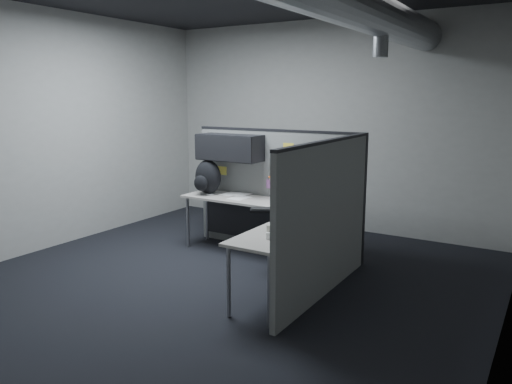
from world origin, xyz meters
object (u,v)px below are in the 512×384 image
Objects in this scene: backpack at (207,178)px; monitor at (328,187)px; phone at (287,226)px; desk at (269,217)px; keyboard at (271,210)px.

monitor is at bearing 22.33° from backpack.
monitor is 1.16m from phone.
keyboard reaches higher than desk.
phone is at bearing -32.31° from keyboard.
desk is 4.64× the size of keyboard.
keyboard is 1.36m from backpack.
backpack reaches higher than desk.
keyboard is at bearing -56.53° from desk.
phone is at bearing -10.15° from backpack.
desk is 1.22m from backpack.
desk is 4.90× the size of backpack.
desk is at bearing 108.98° from phone.
desk is at bearing -144.62° from monitor.
keyboard is (-0.49, -0.51, -0.24)m from monitor.
phone is (0.06, -1.14, -0.22)m from monitor.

